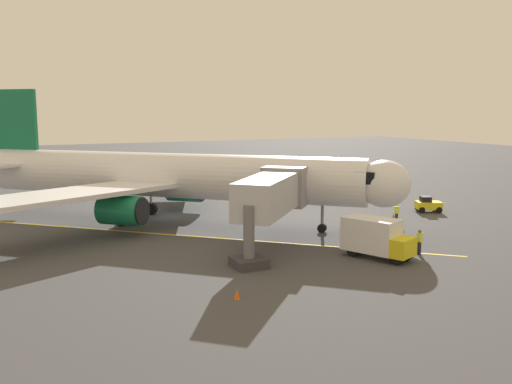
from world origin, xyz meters
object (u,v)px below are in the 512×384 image
(safety_cone_nose_left, at_px, (394,216))
(tug_near_nose, at_px, (320,193))
(airplane, at_px, (164,176))
(tug_starboard_side, at_px, (428,205))
(jet_bridge, at_px, (274,194))
(ground_crew_marshaller, at_px, (419,242))
(safety_cone_nose_right, at_px, (237,294))
(box_truck_portside, at_px, (377,237))
(ground_crew_wing_walker, at_px, (397,213))

(safety_cone_nose_left, bearing_deg, tug_near_nose, -89.05)
(airplane, height_order, tug_starboard_side, airplane)
(jet_bridge, height_order, tug_near_nose, jet_bridge)
(tug_starboard_side, height_order, safety_cone_nose_left, tug_starboard_side)
(tug_near_nose, bearing_deg, safety_cone_nose_left, 90.95)
(ground_crew_marshaller, distance_m, safety_cone_nose_right, 14.92)
(ground_crew_marshaller, bearing_deg, safety_cone_nose_right, 10.77)
(jet_bridge, height_order, box_truck_portside, jet_bridge)
(box_truck_portside, distance_m, safety_cone_nose_left, 13.76)
(ground_crew_wing_walker, bearing_deg, airplane, -27.69)
(tug_near_nose, distance_m, tug_starboard_side, 11.92)
(ground_crew_wing_walker, xyz_separation_m, box_truck_portside, (8.48, 8.20, 0.50))
(tug_starboard_side, distance_m, safety_cone_nose_left, 5.34)
(airplane, xyz_separation_m, safety_cone_nose_right, (2.33, 20.79, -3.73))
(tug_starboard_side, bearing_deg, safety_cone_nose_left, 13.92)
(box_truck_portside, relative_size, tug_starboard_side, 1.83)
(jet_bridge, bearing_deg, tug_near_nose, -131.18)
(airplane, distance_m, ground_crew_marshaller, 22.03)
(ground_crew_wing_walker, height_order, safety_cone_nose_left, ground_crew_wing_walker)
(tug_starboard_side, xyz_separation_m, safety_cone_nose_left, (5.16, 1.28, -0.43))
(box_truck_portside, xyz_separation_m, safety_cone_nose_right, (11.49, 3.33, -1.11))
(airplane, height_order, tug_near_nose, airplane)
(ground_crew_marshaller, relative_size, safety_cone_nose_left, 3.11)
(safety_cone_nose_right, bearing_deg, ground_crew_marshaller, -169.23)
(ground_crew_wing_walker, bearing_deg, ground_crew_marshaller, 58.62)
(jet_bridge, xyz_separation_m, ground_crew_wing_walker, (-13.09, -2.37, -2.88))
(jet_bridge, bearing_deg, tug_starboard_side, -164.63)
(safety_cone_nose_left, xyz_separation_m, safety_cone_nose_right, (21.04, 13.19, 0.00))
(airplane, distance_m, ground_crew_wing_walker, 20.17)
(airplane, bearing_deg, safety_cone_nose_left, 157.89)
(box_truck_portside, height_order, tug_starboard_side, box_truck_portside)
(tug_near_nose, bearing_deg, safety_cone_nose_right, 50.30)
(airplane, bearing_deg, tug_near_nose, -166.87)
(ground_crew_marshaller, xyz_separation_m, box_truck_portside, (3.15, -0.55, 0.50))
(ground_crew_marshaller, xyz_separation_m, tug_starboard_side, (-11.56, -11.68, -0.18))
(safety_cone_nose_right, bearing_deg, airplane, -96.38)
(airplane, distance_m, tug_near_nose, 19.30)
(airplane, height_order, ground_crew_wing_walker, airplane)
(ground_crew_marshaller, distance_m, tug_near_nose, 23.17)
(ground_crew_marshaller, bearing_deg, safety_cone_nose_left, -121.59)
(airplane, bearing_deg, tug_starboard_side, 165.17)
(safety_cone_nose_left, bearing_deg, box_truck_portside, 45.91)
(safety_cone_nose_left, height_order, safety_cone_nose_right, same)
(jet_bridge, height_order, safety_cone_nose_right, jet_bridge)
(ground_crew_marshaller, height_order, box_truck_portside, box_truck_portside)
(ground_crew_wing_walker, bearing_deg, jet_bridge, 10.27)
(jet_bridge, distance_m, ground_crew_wing_walker, 13.61)
(ground_crew_wing_walker, distance_m, safety_cone_nose_left, 2.06)
(box_truck_portside, xyz_separation_m, tug_starboard_side, (-14.71, -11.13, -0.68))
(tug_starboard_side, bearing_deg, tug_near_nose, -63.27)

